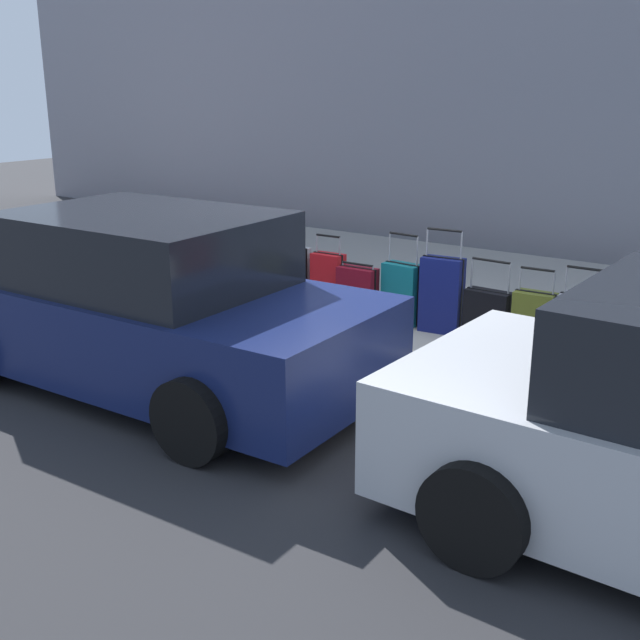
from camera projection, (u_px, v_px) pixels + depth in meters
name	position (u px, v px, depth m)	size (l,w,h in m)	color
ground_plane	(361.00, 360.00, 7.69)	(40.00, 40.00, 0.00)	#28282B
sidewalk_curb	(469.00, 298.00, 9.63)	(18.00, 5.00, 0.14)	gray
suitcase_silver_2	(585.00, 329.00, 7.18)	(0.49, 0.23, 0.89)	#9EA0A8
suitcase_olive_3	(533.00, 321.00, 7.48)	(0.39, 0.23, 0.81)	#59601E
suitcase_black_4	(488.00, 315.00, 7.78)	(0.47, 0.22, 0.82)	black
suitcase_navy_5	(442.00, 295.00, 8.00)	(0.44, 0.24, 1.08)	navy
suitcase_teal_6	(402.00, 294.00, 8.29)	(0.42, 0.25, 0.98)	#0F606B
suitcase_maroon_7	(357.00, 293.00, 8.47)	(0.44, 0.21, 0.62)	maroon
suitcase_red_8	(328.00, 282.00, 8.79)	(0.37, 0.20, 0.86)	red
suitcase_silver_9	(288.00, 276.00, 8.98)	(0.50, 0.22, 0.90)	#9EA0A8
suitcase_olive_10	(254.00, 268.00, 9.24)	(0.41, 0.26, 0.79)	#59601E
fire_hydrant	(201.00, 252.00, 9.74)	(0.39, 0.21, 0.85)	red
bollard_post	(166.00, 250.00, 9.88)	(0.13, 0.13, 0.88)	brown
parked_car_navy_1	(148.00, 306.00, 6.87)	(4.33, 2.12, 1.56)	#141E4C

